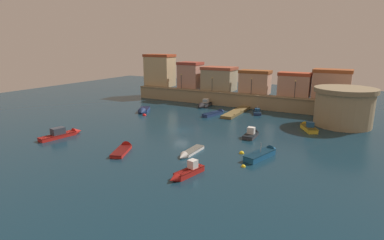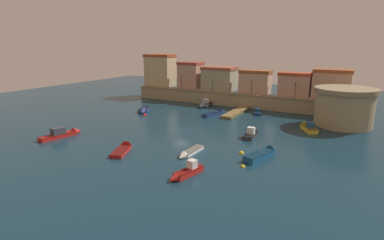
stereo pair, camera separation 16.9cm
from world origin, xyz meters
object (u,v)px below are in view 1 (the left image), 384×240
at_px(fortress_tower, 344,107).
at_px(moored_boat_6, 143,111).
at_px(moored_boat_4, 186,172).
at_px(moored_boat_0, 264,153).
at_px(moored_boat_1, 308,127).
at_px(moored_boat_5, 204,105).
at_px(mooring_buoy_2, 242,153).
at_px(moored_boat_7, 189,153).
at_px(mooring_buoy_0, 144,115).
at_px(quay_lamp_2, 251,84).
at_px(moored_boat_2, 252,134).
at_px(quay_lamp_1, 212,82).
at_px(mooring_buoy_1, 243,167).
at_px(moored_boat_9, 216,113).
at_px(quay_lamp_0, 181,79).
at_px(quay_lamp_3, 295,86).
at_px(moored_boat_8, 63,134).
at_px(moored_boat_10, 257,111).
at_px(moored_boat_3, 124,148).

distance_m(fortress_tower, moored_boat_6, 39.75).
bearing_deg(moored_boat_4, fortress_tower, 170.08).
bearing_deg(moored_boat_0, moored_boat_1, 6.55).
relative_size(moored_boat_0, moored_boat_5, 1.11).
xyz_separation_m(moored_boat_6, mooring_buoy_2, (27.72, -14.42, -0.38)).
relative_size(moored_boat_5, moored_boat_7, 1.09).
height_order(moored_boat_4, mooring_buoy_2, moored_boat_4).
xyz_separation_m(fortress_tower, mooring_buoy_0, (-36.60, -10.85, -3.52)).
relative_size(fortress_tower, moored_boat_5, 1.74).
xyz_separation_m(moored_boat_1, moored_boat_6, (-33.67, -2.44, -0.12)).
xyz_separation_m(quay_lamp_2, moored_boat_2, (7.41, -21.74, -5.23)).
height_order(quay_lamp_1, moored_boat_2, quay_lamp_1).
bearing_deg(moored_boat_2, mooring_buoy_1, -167.15).
relative_size(moored_boat_1, moored_boat_9, 0.79).
bearing_deg(moored_boat_6, quay_lamp_0, 152.17).
xyz_separation_m(moored_boat_5, mooring_buoy_1, (20.62, -30.55, -0.49)).
xyz_separation_m(moored_boat_6, moored_boat_9, (14.76, 5.70, -0.05)).
distance_m(quay_lamp_2, quay_lamp_3, 9.68).
height_order(moored_boat_0, mooring_buoy_2, moored_boat_0).
relative_size(moored_boat_0, mooring_buoy_1, 12.02).
distance_m(moored_boat_2, moored_boat_8, 30.45).
distance_m(moored_boat_4, mooring_buoy_0, 31.64).
relative_size(fortress_tower, quay_lamp_3, 2.79).
distance_m(moored_boat_0, mooring_buoy_0, 30.82).
distance_m(moored_boat_5, mooring_buoy_1, 36.86).
bearing_deg(moored_boat_1, mooring_buoy_0, 70.47).
bearing_deg(moored_boat_2, moored_boat_5, 44.06).
bearing_deg(mooring_buoy_2, moored_boat_1, 70.56).
xyz_separation_m(quay_lamp_2, moored_boat_5, (-10.13, -4.03, -5.17)).
bearing_deg(moored_boat_5, fortress_tower, 80.34).
xyz_separation_m(fortress_tower, quay_lamp_3, (-10.03, 7.36, 2.16)).
relative_size(moored_boat_7, moored_boat_9, 0.81).
bearing_deg(fortress_tower, moored_boat_7, -122.65).
bearing_deg(quay_lamp_3, moored_boat_9, -144.04).
bearing_deg(fortress_tower, moored_boat_4, -112.96).
distance_m(quay_lamp_3, moored_boat_9, 18.02).
distance_m(quay_lamp_3, moored_boat_4, 40.83).
distance_m(moored_boat_9, mooring_buoy_1, 28.57).
bearing_deg(moored_boat_9, mooring_buoy_2, -133.53).
bearing_deg(moored_boat_2, moored_boat_8, 118.53).
bearing_deg(moored_boat_5, moored_boat_4, 20.35).
bearing_deg(quay_lamp_2, moored_boat_10, -55.85).
relative_size(quay_lamp_3, moored_boat_3, 0.65).
bearing_deg(fortress_tower, quay_lamp_1, 166.06).
bearing_deg(moored_boat_2, fortress_tower, -41.19).
bearing_deg(quay_lamp_0, moored_boat_5, -25.19).
bearing_deg(quay_lamp_0, moored_boat_2, -39.80).
xyz_separation_m(moored_boat_1, moored_boat_5, (-24.79, 9.34, -0.01)).
height_order(fortress_tower, moored_boat_1, fortress_tower).
relative_size(quay_lamp_3, moored_boat_2, 0.85).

